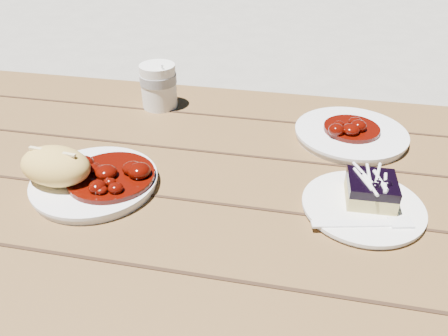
% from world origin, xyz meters
% --- Properties ---
extents(picnic_table, '(2.00, 1.55, 0.75)m').
position_xyz_m(picnic_table, '(0.00, -0.00, 0.59)').
color(picnic_table, brown).
rests_on(picnic_table, ground).
extents(main_plate, '(0.21, 0.21, 0.02)m').
position_xyz_m(main_plate, '(0.03, -0.07, 0.76)').
color(main_plate, white).
rests_on(main_plate, picnic_table).
extents(goulash_stew, '(0.15, 0.15, 0.04)m').
position_xyz_m(goulash_stew, '(0.06, -0.07, 0.79)').
color(goulash_stew, '#480802').
rests_on(goulash_stew, main_plate).
extents(bread_roll, '(0.13, 0.10, 0.06)m').
position_xyz_m(bread_roll, '(-0.03, -0.09, 0.80)').
color(bread_roll, '#E2B857').
rests_on(bread_roll, main_plate).
extents(dessert_plate, '(0.19, 0.19, 0.01)m').
position_xyz_m(dessert_plate, '(0.49, -0.05, 0.76)').
color(dessert_plate, white).
rests_on(dessert_plate, picnic_table).
extents(blueberry_cake, '(0.08, 0.08, 0.04)m').
position_xyz_m(blueberry_cake, '(0.50, -0.03, 0.78)').
color(blueberry_cake, '#D1BF72').
rests_on(blueberry_cake, dessert_plate).
extents(fork_dessert, '(0.16, 0.06, 0.00)m').
position_xyz_m(fork_dessert, '(0.47, -0.10, 0.76)').
color(fork_dessert, white).
rests_on(fork_dessert, dessert_plate).
extents(coffee_cup, '(0.08, 0.08, 0.10)m').
position_xyz_m(coffee_cup, '(0.04, 0.26, 0.80)').
color(coffee_cup, white).
rests_on(coffee_cup, picnic_table).
extents(second_plate, '(0.23, 0.23, 0.02)m').
position_xyz_m(second_plate, '(0.48, 0.20, 0.76)').
color(second_plate, white).
rests_on(second_plate, picnic_table).
extents(second_stew, '(0.11, 0.11, 0.04)m').
position_xyz_m(second_stew, '(0.48, 0.20, 0.79)').
color(second_stew, '#480802').
rests_on(second_stew, second_plate).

